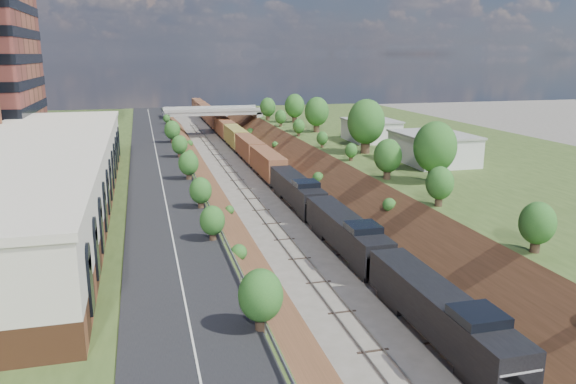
# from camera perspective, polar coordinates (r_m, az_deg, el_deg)

# --- Properties ---
(platform_left) EXTENTS (44.00, 180.00, 5.00)m
(platform_left) POSITION_cam_1_polar(r_m,az_deg,el_deg) (84.36, -24.87, 0.23)
(platform_left) COLOR #394D1F
(platform_left) RESTS_ON ground
(platform_right) EXTENTS (44.00, 180.00, 5.00)m
(platform_right) POSITION_cam_1_polar(r_m,az_deg,el_deg) (97.10, 17.01, 2.56)
(platform_right) COLOR #394D1F
(platform_right) RESTS_ON ground
(embankment_left) EXTENTS (10.00, 180.00, 10.00)m
(embankment_left) POSITION_cam_1_polar(r_m,az_deg,el_deg) (83.76, -9.75, -0.51)
(embankment_left) COLOR brown
(embankment_left) RESTS_ON ground
(embankment_right) EXTENTS (10.00, 180.00, 10.00)m
(embankment_right) POSITION_cam_1_polar(r_m,az_deg,el_deg) (88.24, 4.61, 0.38)
(embankment_right) COLOR brown
(embankment_right) RESTS_ON ground
(rail_left_track) EXTENTS (1.58, 180.00, 0.18)m
(rail_left_track) POSITION_cam_1_polar(r_m,az_deg,el_deg) (84.80, -4.10, -0.11)
(rail_left_track) COLOR gray
(rail_left_track) RESTS_ON ground
(rail_right_track) EXTENTS (1.58, 180.00, 0.18)m
(rail_right_track) POSITION_cam_1_polar(r_m,az_deg,el_deg) (85.87, -0.69, 0.10)
(rail_right_track) COLOR gray
(rail_right_track) RESTS_ON ground
(road) EXTENTS (8.00, 180.00, 0.10)m
(road) POSITION_cam_1_polar(r_m,az_deg,el_deg) (82.44, -13.01, 2.70)
(road) COLOR black
(road) RESTS_ON platform_left
(guardrail) EXTENTS (0.10, 171.00, 0.70)m
(guardrail) POSITION_cam_1_polar(r_m,az_deg,el_deg) (82.35, -10.18, 3.18)
(guardrail) COLOR #99999E
(guardrail) RESTS_ON platform_left
(commercial_building) EXTENTS (14.30, 62.30, 7.00)m
(commercial_building) POSITION_cam_1_polar(r_m,az_deg,el_deg) (61.07, -24.24, 1.30)
(commercial_building) COLOR brown
(commercial_building) RESTS_ON platform_left
(overpass) EXTENTS (24.50, 8.30, 7.40)m
(overpass) POSITION_cam_1_polar(r_m,az_deg,el_deg) (144.86, -7.70, 7.55)
(overpass) COLOR gray
(overpass) RESTS_ON ground
(white_building_near) EXTENTS (9.00, 12.00, 4.00)m
(white_building_near) POSITION_cam_1_polar(r_m,az_deg,el_deg) (84.77, 14.53, 4.25)
(white_building_near) COLOR silver
(white_building_near) RESTS_ON platform_right
(white_building_far) EXTENTS (8.00, 10.00, 3.60)m
(white_building_far) POSITION_cam_1_polar(r_m,az_deg,el_deg) (104.14, 8.42, 6.14)
(white_building_far) COLOR silver
(white_building_far) RESTS_ON platform_right
(tree_right_large) EXTENTS (5.25, 5.25, 7.61)m
(tree_right_large) POSITION_cam_1_polar(r_m,az_deg,el_deg) (70.92, 14.71, 4.39)
(tree_right_large) COLOR #473323
(tree_right_large) RESTS_ON platform_right
(tree_left_crest) EXTENTS (2.45, 2.45, 3.55)m
(tree_left_crest) POSITION_cam_1_polar(r_m,az_deg,el_deg) (43.48, -6.41, -4.24)
(tree_left_crest) COLOR #473323
(tree_left_crest) RESTS_ON platform_left
(freight_train) EXTENTS (3.08, 189.63, 4.60)m
(freight_train) POSITION_cam_1_polar(r_m,az_deg,el_deg) (125.16, -5.29, 5.59)
(freight_train) COLOR black
(freight_train) RESTS_ON ground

